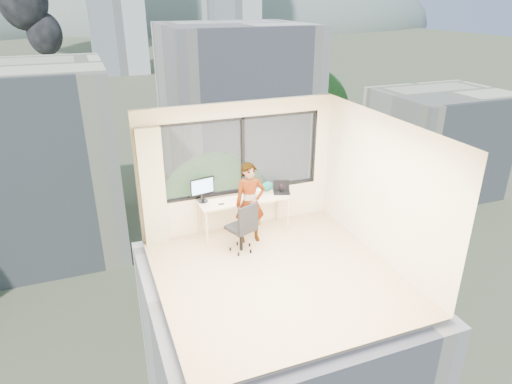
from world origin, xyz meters
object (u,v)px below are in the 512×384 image
desk (244,215)px  monitor (202,190)px  laptop (282,188)px  handbag (267,186)px  person (250,203)px  chair (241,226)px  game_console (252,191)px

desk → monitor: (-0.80, 0.14, 0.63)m
laptop → monitor: bearing=-167.4°
desk → handbag: bearing=16.4°
person → laptop: (0.80, 0.32, 0.06)m
desk → handbag: (0.56, 0.16, 0.48)m
chair → game_console: size_ratio=3.13×
monitor → game_console: bearing=-6.3°
desk → laptop: (0.80, -0.03, 0.48)m
monitor → laptop: (1.60, -0.17, -0.14)m
person → game_console: bearing=72.3°
monitor → handbag: bearing=-9.2°
person → handbag: size_ratio=5.95×
person → monitor: 0.96m
handbag → chair: bearing=-152.9°
game_console → handbag: size_ratio=1.21×
chair → handbag: size_ratio=3.79×
handbag → person: bearing=-154.4°
person → handbag: person is taller
chair → monitor: monitor is taller
monitor → game_console: size_ratio=1.55×
game_console → laptop: size_ratio=0.92×
person → game_console: size_ratio=4.92×
desk → handbag: handbag is taller
desk → monitor: monitor is taller
game_console → desk: bearing=-130.4°
chair → laptop: 1.32m
person → handbag: 0.76m
laptop → handbag: (-0.24, 0.20, -0.00)m
game_console → laptop: (0.55, -0.24, 0.07)m
chair → game_console: (0.56, 0.88, 0.28)m
chair → laptop: bearing=9.3°
game_console → laptop: bearing=-14.4°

